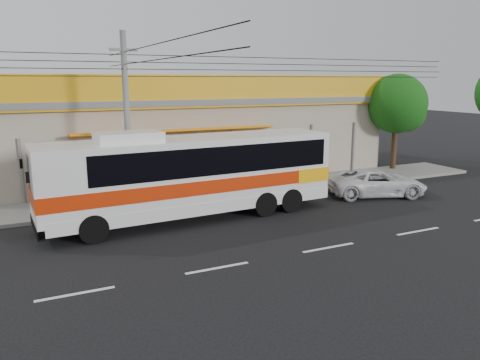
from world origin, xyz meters
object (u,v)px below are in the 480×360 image
(coach_bus, at_px, (196,171))
(tree_near, at_px, (399,106))
(motorbike_dark, at_px, (99,188))
(white_car, at_px, (377,183))
(utility_pole, at_px, (124,64))
(motorbike_red, at_px, (113,191))

(coach_bus, height_order, tree_near, tree_near)
(motorbike_dark, bearing_deg, coach_bus, -127.59)
(motorbike_dark, xyz_separation_m, white_car, (12.24, -4.13, -0.07))
(tree_near, bearing_deg, utility_pole, -171.89)
(tree_near, bearing_deg, motorbike_red, -177.93)
(utility_pole, distance_m, tree_near, 16.95)
(motorbike_red, height_order, motorbike_dark, motorbike_dark)
(tree_near, bearing_deg, coach_bus, -163.76)
(utility_pole, bearing_deg, tree_near, 8.11)
(utility_pole, xyz_separation_m, tree_near, (16.65, 2.37, -2.11))
(coach_bus, height_order, utility_pole, utility_pole)
(coach_bus, distance_m, motorbike_red, 4.63)
(motorbike_dark, height_order, utility_pole, utility_pole)
(motorbike_red, bearing_deg, motorbike_dark, 75.89)
(coach_bus, distance_m, white_car, 9.16)
(motorbike_red, distance_m, white_car, 12.31)
(white_car, xyz_separation_m, tree_near, (5.35, 4.45, 3.29))
(coach_bus, relative_size, motorbike_dark, 6.25)
(coach_bus, bearing_deg, motorbike_dark, 126.29)
(motorbike_dark, height_order, white_car, white_car)
(motorbike_red, distance_m, tree_near, 17.37)
(coach_bus, height_order, motorbike_red, coach_bus)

